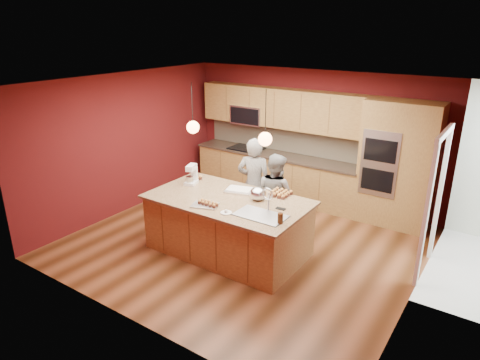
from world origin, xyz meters
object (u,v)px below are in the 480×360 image
Objects in this scene: island at (229,225)px; person_left at (254,184)px; person_right at (275,195)px; mixing_bowl at (258,194)px; stand_mixer at (191,176)px.

island is 1.50× the size of person_left.
person_right is (0.44, 0.00, -0.11)m from person_left.
island is at bearing -151.46° from mixing_bowl.
mixing_bowl is (0.10, -0.75, 0.30)m from person_right.
stand_mixer is (-0.91, 0.19, 0.61)m from island.
island is 1.72× the size of person_right.
mixing_bowl is at bearing 109.95° from person_left.
person_right is (0.31, 0.97, 0.26)m from island.
mixing_bowl is (1.32, 0.04, -0.04)m from stand_mixer.
stand_mixer is at bearing 168.36° from island.
island is at bearing 88.41° from person_right.
person_left is 0.45m from person_right.
person_right is 4.33× the size of stand_mixer.
person_left is (-0.13, 0.97, 0.37)m from island.
person_right is 1.49m from stand_mixer.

